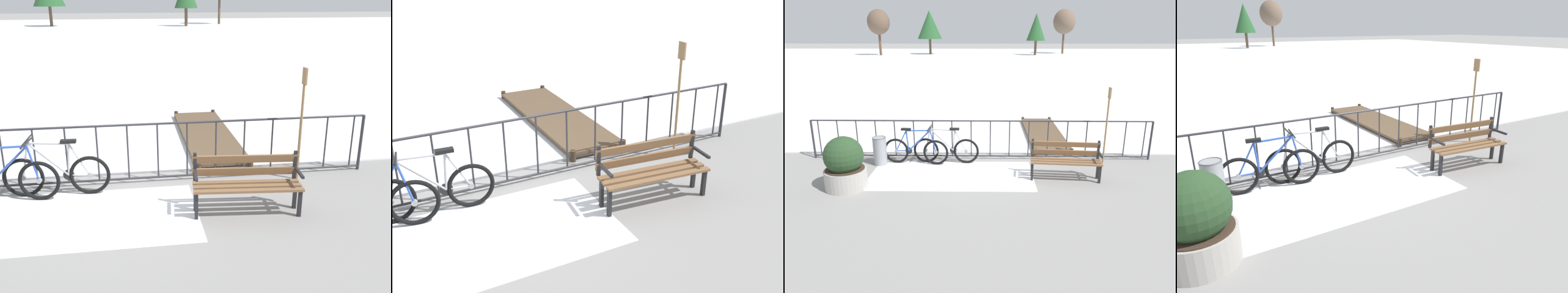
% 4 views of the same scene
% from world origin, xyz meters
% --- Properties ---
extents(ground_plane, '(160.00, 160.00, 0.00)m').
position_xyz_m(ground_plane, '(0.00, 0.00, 0.00)').
color(ground_plane, gray).
extents(frozen_pond, '(80.00, 56.00, 0.03)m').
position_xyz_m(frozen_pond, '(0.00, 28.40, 0.01)').
color(frozen_pond, white).
rests_on(frozen_pond, ground).
extents(snow_patch, '(3.89, 1.86, 0.01)m').
position_xyz_m(snow_patch, '(-0.69, -1.20, 0.00)').
color(snow_patch, white).
rests_on(snow_patch, ground).
extents(railing_fence, '(9.06, 0.06, 1.07)m').
position_xyz_m(railing_fence, '(0.00, 0.00, 0.56)').
color(railing_fence, '#2D2D33').
rests_on(railing_fence, ground).
extents(bicycle_near_railing, '(1.71, 0.52, 0.97)m').
position_xyz_m(bicycle_near_railing, '(-1.67, -0.41, 0.37)').
color(bicycle_near_railing, black).
rests_on(bicycle_near_railing, ground).
extents(bicycle_second, '(1.71, 0.52, 0.97)m').
position_xyz_m(bicycle_second, '(-0.89, -0.33, 0.37)').
color(bicycle_second, black).
rests_on(bicycle_second, ground).
extents(park_bench, '(1.64, 0.62, 0.89)m').
position_xyz_m(park_bench, '(1.99, -1.31, 0.51)').
color(park_bench, brown).
rests_on(park_bench, ground).
extents(planter_with_shrub, '(0.90, 0.90, 1.17)m').
position_xyz_m(planter_with_shrub, '(-2.93, -1.96, 0.55)').
color(planter_with_shrub, '#ADA8A0').
rests_on(planter_with_shrub, ground).
extents(trash_bin, '(0.35, 0.35, 0.73)m').
position_xyz_m(trash_bin, '(-2.58, -0.47, 0.37)').
color(trash_bin, gray).
rests_on(trash_bin, ground).
extents(oar_upright, '(0.04, 0.16, 1.98)m').
position_xyz_m(oar_upright, '(3.20, -0.27, 1.14)').
color(oar_upright, '#937047').
rests_on(oar_upright, ground).
extents(wooden_dock, '(1.10, 3.89, 0.20)m').
position_xyz_m(wooden_dock, '(2.01, 2.19, 0.12)').
color(wooden_dock, brown).
rests_on(wooden_dock, ground).
extents(tree_west_mid, '(2.99, 2.99, 5.91)m').
position_xyz_m(tree_west_mid, '(10.76, 43.83, 4.24)').
color(tree_west_mid, brown).
rests_on(tree_west_mid, ground).
extents(tree_east_mid, '(2.44, 2.44, 5.25)m').
position_xyz_m(tree_east_mid, '(6.57, 40.74, 3.53)').
color(tree_east_mid, brown).
rests_on(tree_east_mid, ground).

